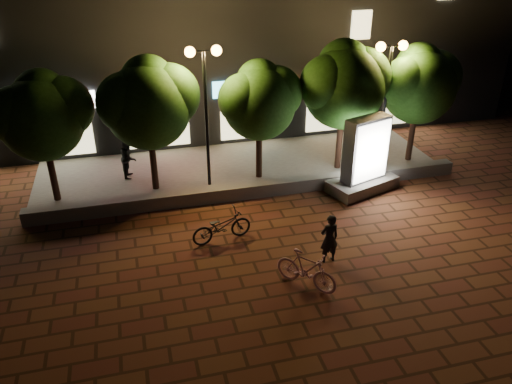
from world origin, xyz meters
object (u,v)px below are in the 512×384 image
object	(u,v)px
tree_far_right	(420,82)
tree_right	(345,82)
tree_far_left	(42,113)
street_lamp_right	(389,73)
ad_kiosk	(364,161)
scooter_pink	(306,270)
tree_mid	(260,98)
tree_left	(149,101)
rider	(329,239)
pedestrian	(129,158)
street_lamp_left	(205,82)
scooter_parked	(222,226)

from	to	relation	value
tree_far_right	tree_right	bearing A→B (deg)	180.00
tree_far_left	street_lamp_right	xyz separation A→B (m)	(12.45, -0.26, 0.60)
ad_kiosk	scooter_pink	xyz separation A→B (m)	(-3.99, -4.95, -0.60)
tree_mid	scooter_pink	size ratio (longest dim) A/B	2.46
street_lamp_right	scooter_pink	bearing A→B (deg)	-129.56
tree_far_left	tree_left	xyz separation A→B (m)	(3.50, 0.00, 0.15)
rider	pedestrian	distance (m)	8.98
tree_far_left	rider	world-z (taller)	tree_far_left
street_lamp_left	tree_far_right	bearing A→B (deg)	1.76
tree_right	scooter_parked	bearing A→B (deg)	-144.16
rider	scooter_parked	distance (m)	3.40
tree_right	street_lamp_right	distance (m)	1.70
tree_far_right	scooter_parked	distance (m)	10.13
tree_right	scooter_pink	bearing A→B (deg)	-119.12
tree_left	scooter_parked	distance (m)	5.29
tree_mid	tree_far_right	distance (m)	6.50
scooter_pink	pedestrian	size ratio (longest dim) A/B	1.15
rider	tree_right	bearing A→B (deg)	-120.41
scooter_pink	street_lamp_left	bearing A→B (deg)	61.08
tree_mid	scooter_parked	size ratio (longest dim) A/B	2.32
tree_far_left	scooter_parked	bearing A→B (deg)	-38.16
street_lamp_right	scooter_parked	bearing A→B (deg)	-152.40
scooter_pink	rider	xyz separation A→B (m)	(1.04, 0.97, 0.23)
scooter_parked	tree_left	bearing A→B (deg)	11.65
tree_mid	street_lamp_left	distance (m)	2.22
tree_far_right	ad_kiosk	world-z (taller)	tree_far_right
tree_left	ad_kiosk	size ratio (longest dim) A/B	1.69
tree_left	tree_far_right	xyz separation A→B (m)	(10.50, -0.00, -0.08)
street_lamp_right	tree_mid	bearing A→B (deg)	176.96
tree_left	scooter_pink	distance (m)	8.25
tree_far_right	street_lamp_right	bearing A→B (deg)	-170.39
tree_mid	ad_kiosk	distance (m)	4.48
street_lamp_left	street_lamp_right	world-z (taller)	street_lamp_left
street_lamp_right	scooter_parked	xyz separation A→B (m)	(-7.27, -3.80, -3.39)
scooter_pink	tree_mid	bearing A→B (deg)	43.82
tree_left	street_lamp_right	xyz separation A→B (m)	(8.95, -0.26, 0.45)
street_lamp_left	pedestrian	size ratio (longest dim) A/B	3.25
rider	tree_far_right	bearing A→B (deg)	-140.39
rider	pedestrian	bearing A→B (deg)	-57.97
tree_left	street_lamp_left	bearing A→B (deg)	-7.70
tree_far_left	street_lamp_left	size ratio (longest dim) A/B	0.89
ad_kiosk	rider	world-z (taller)	ad_kiosk
tree_far_right	scooter_parked	world-z (taller)	tree_far_right
street_lamp_right	tree_left	bearing A→B (deg)	178.32
street_lamp_left	scooter_pink	bearing A→B (deg)	-77.25
tree_far_right	street_lamp_left	distance (m)	8.58
tree_far_right	street_lamp_left	size ratio (longest dim) A/B	0.92
tree_right	street_lamp_left	bearing A→B (deg)	-177.19
scooter_parked	pedestrian	bearing A→B (deg)	15.53
tree_left	street_lamp_left	xyz separation A→B (m)	(1.95, -0.26, 0.58)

